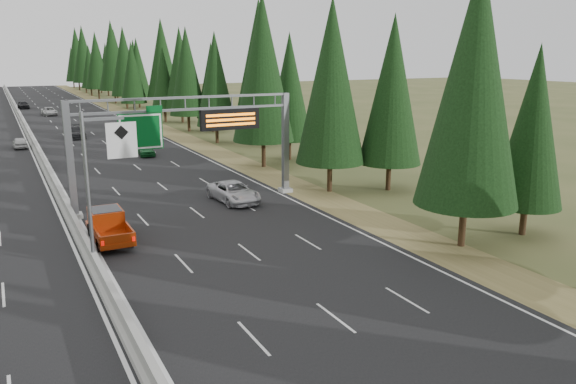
# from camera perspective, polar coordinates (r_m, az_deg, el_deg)

# --- Properties ---
(road) EXTENTS (32.00, 260.00, 0.08)m
(road) POSITION_cam_1_polar(r_m,az_deg,el_deg) (84.39, -24.88, 5.27)
(road) COLOR black
(road) RESTS_ON ground
(shoulder_right) EXTENTS (3.60, 260.00, 0.06)m
(shoulder_right) POSITION_cam_1_polar(r_m,az_deg,el_deg) (87.00, -13.08, 6.40)
(shoulder_right) COLOR olive
(shoulder_right) RESTS_ON ground
(median_barrier) EXTENTS (0.70, 260.00, 0.85)m
(median_barrier) POSITION_cam_1_polar(r_m,az_deg,el_deg) (84.34, -24.90, 5.52)
(median_barrier) COLOR gray
(median_barrier) RESTS_ON road
(sign_gantry) EXTENTS (16.75, 0.98, 7.80)m
(sign_gantry) POSITION_cam_1_polar(r_m,az_deg,el_deg) (40.88, -9.36, 5.93)
(sign_gantry) COLOR slate
(sign_gantry) RESTS_ON road
(hov_sign_pole) EXTENTS (2.80, 0.50, 8.00)m
(hov_sign_pole) POSITION_cam_1_polar(r_m,az_deg,el_deg) (29.53, -18.63, 1.30)
(hov_sign_pole) COLOR slate
(hov_sign_pole) RESTS_ON road
(tree_row_right) EXTENTS (11.84, 244.64, 18.78)m
(tree_row_right) POSITION_cam_1_polar(r_m,az_deg,el_deg) (78.31, -8.81, 12.46)
(tree_row_right) COLOR black
(tree_row_right) RESTS_ON ground
(silver_minivan) EXTENTS (2.81, 5.46, 1.47)m
(silver_minivan) POSITION_cam_1_polar(r_m,az_deg,el_deg) (41.81, -5.54, 0.01)
(silver_minivan) COLOR silver
(silver_minivan) RESTS_ON road
(red_pickup) EXTENTS (1.93, 5.41, 1.76)m
(red_pickup) POSITION_cam_1_polar(r_m,az_deg,el_deg) (34.80, -17.86, -3.05)
(red_pickup) COLOR black
(red_pickup) RESTS_ON road
(car_ahead_green) EXTENTS (1.81, 3.98, 1.33)m
(car_ahead_green) POSITION_cam_1_polar(r_m,az_deg,el_deg) (62.67, -14.27, 4.22)
(car_ahead_green) COLOR #145B26
(car_ahead_green) RESTS_ON road
(car_ahead_dkred) EXTENTS (1.90, 4.66, 1.50)m
(car_ahead_dkred) POSITION_cam_1_polar(r_m,az_deg,el_deg) (71.34, -14.83, 5.38)
(car_ahead_dkred) COLOR maroon
(car_ahead_dkred) RESTS_ON road
(car_ahead_dkgrey) EXTENTS (2.16, 5.25, 1.52)m
(car_ahead_dkgrey) POSITION_cam_1_polar(r_m,az_deg,el_deg) (78.64, -20.79, 5.70)
(car_ahead_dkgrey) COLOR black
(car_ahead_dkgrey) RESTS_ON road
(car_ahead_white) EXTENTS (2.54, 5.14, 1.40)m
(car_ahead_white) POSITION_cam_1_polar(r_m,az_deg,el_deg) (110.13, -23.10, 7.55)
(car_ahead_white) COLOR silver
(car_ahead_white) RESTS_ON road
(car_ahead_far) EXTENTS (2.24, 4.72, 1.56)m
(car_ahead_far) POSITION_cam_1_polar(r_m,az_deg,el_deg) (125.91, -25.31, 8.03)
(car_ahead_far) COLOR black
(car_ahead_far) RESTS_ON road
(car_onc_white) EXTENTS (1.57, 3.77, 1.27)m
(car_onc_white) POSITION_cam_1_polar(r_m,az_deg,el_deg) (72.65, -25.59, 4.54)
(car_onc_white) COLOR silver
(car_onc_white) RESTS_ON road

